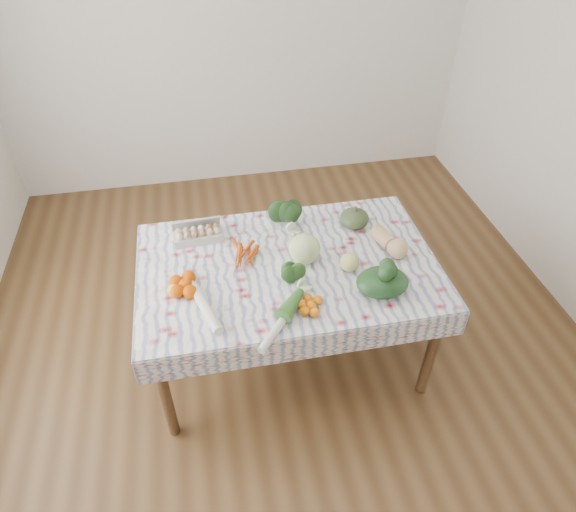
# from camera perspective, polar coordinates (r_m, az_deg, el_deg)

# --- Properties ---
(ground) EXTENTS (4.50, 4.50, 0.00)m
(ground) POSITION_cam_1_polar(r_m,az_deg,el_deg) (3.41, -0.00, -10.60)
(ground) COLOR #50351B
(ground) RESTS_ON ground
(wall_back) EXTENTS (4.00, 0.04, 2.80)m
(wall_back) POSITION_cam_1_polar(r_m,az_deg,el_deg) (4.55, -5.98, 24.23)
(wall_back) COLOR silver
(wall_back) RESTS_ON ground
(dining_table) EXTENTS (1.60, 1.00, 0.75)m
(dining_table) POSITION_cam_1_polar(r_m,az_deg,el_deg) (2.91, -0.00, -2.13)
(dining_table) COLOR brown
(dining_table) RESTS_ON ground
(tablecloth) EXTENTS (1.66, 1.06, 0.01)m
(tablecloth) POSITION_cam_1_polar(r_m,az_deg,el_deg) (2.86, -0.00, -0.98)
(tablecloth) COLOR white
(tablecloth) RESTS_ON dining_table
(egg_carton) EXTENTS (0.29, 0.13, 0.08)m
(egg_carton) POSITION_cam_1_polar(r_m,az_deg,el_deg) (3.04, -9.92, 2.26)
(egg_carton) COLOR #BABAB4
(egg_carton) RESTS_ON tablecloth
(carrot_bunch) EXTENTS (0.27, 0.26, 0.04)m
(carrot_bunch) POSITION_cam_1_polar(r_m,az_deg,el_deg) (2.90, -4.45, 0.35)
(carrot_bunch) COLOR #CC4C10
(carrot_bunch) RESTS_ON tablecloth
(kale_bunch) EXTENTS (0.21, 0.20, 0.15)m
(kale_bunch) POSITION_cam_1_polar(r_m,az_deg,el_deg) (3.07, -0.18, 4.24)
(kale_bunch) COLOR #1D3D19
(kale_bunch) RESTS_ON tablecloth
(kabocha_squash) EXTENTS (0.18, 0.18, 0.11)m
(kabocha_squash) POSITION_cam_1_polar(r_m,az_deg,el_deg) (3.12, 7.39, 4.17)
(kabocha_squash) COLOR #3B4E29
(kabocha_squash) RESTS_ON tablecloth
(cabbage) EXTENTS (0.22, 0.22, 0.17)m
(cabbage) POSITION_cam_1_polar(r_m,az_deg,el_deg) (2.82, 1.86, 0.82)
(cabbage) COLOR #CAE392
(cabbage) RESTS_ON tablecloth
(butternut_squash) EXTENTS (0.19, 0.28, 0.12)m
(butternut_squash) POSITION_cam_1_polar(r_m,az_deg,el_deg) (2.97, 11.28, 1.62)
(butternut_squash) COLOR tan
(butternut_squash) RESTS_ON tablecloth
(orange_cluster) EXTENTS (0.24, 0.24, 0.08)m
(orange_cluster) POSITION_cam_1_polar(r_m,az_deg,el_deg) (2.73, -11.29, -3.16)
(orange_cluster) COLOR #E35100
(orange_cluster) RESTS_ON tablecloth
(broccoli) EXTENTS (0.18, 0.18, 0.09)m
(broccoli) POSITION_cam_1_polar(r_m,az_deg,el_deg) (2.70, 0.72, -2.42)
(broccoli) COLOR #27521F
(broccoli) RESTS_ON tablecloth
(mandarin_cluster) EXTENTS (0.23, 0.23, 0.05)m
(mandarin_cluster) POSITION_cam_1_polar(r_m,az_deg,el_deg) (2.59, 2.60, -5.44)
(mandarin_cluster) COLOR orange
(mandarin_cluster) RESTS_ON tablecloth
(grapefruit) EXTENTS (0.13, 0.13, 0.10)m
(grapefruit) POSITION_cam_1_polar(r_m,az_deg,el_deg) (2.81, 6.84, -0.70)
(grapefruit) COLOR #EAE474
(grapefruit) RESTS_ON tablecloth
(spinach_bag) EXTENTS (0.31, 0.27, 0.12)m
(spinach_bag) POSITION_cam_1_polar(r_m,az_deg,el_deg) (2.70, 10.45, -2.87)
(spinach_bag) COLOR #163316
(spinach_bag) RESTS_ON tablecloth
(daikon) EXTENTS (0.16, 0.37, 0.05)m
(daikon) POSITION_cam_1_polar(r_m,az_deg,el_deg) (2.61, -9.15, -5.70)
(daikon) COLOR white
(daikon) RESTS_ON tablecloth
(leek) EXTENTS (0.28, 0.35, 0.04)m
(leek) POSITION_cam_1_polar(r_m,az_deg,el_deg) (2.51, -0.74, -7.33)
(leek) COLOR white
(leek) RESTS_ON tablecloth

